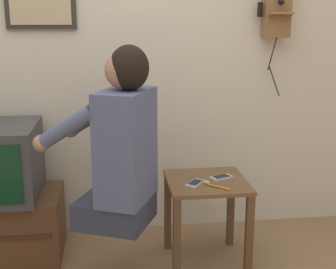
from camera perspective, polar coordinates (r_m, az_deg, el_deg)
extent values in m
cube|color=beige|center=(3.01, -7.68, 11.48)|extent=(6.80, 0.05, 2.55)
cube|color=brown|center=(2.67, 4.75, -5.79)|extent=(0.45, 0.45, 0.02)
cube|color=#523822|center=(2.56, 1.09, -12.88)|extent=(0.04, 0.04, 0.49)
cube|color=#523822|center=(2.64, 9.85, -12.21)|extent=(0.04, 0.04, 0.49)
cube|color=#523822|center=(2.92, -0.04, -9.38)|extent=(0.04, 0.04, 0.49)
cube|color=#523822|center=(2.99, 7.64, -8.91)|extent=(0.04, 0.04, 0.49)
cube|color=#2D3347|center=(2.54, -6.47, -9.15)|extent=(0.47, 0.46, 0.14)
cube|color=#4C567A|center=(2.39, -5.12, -1.44)|extent=(0.35, 0.41, 0.58)
sphere|color=#A37556|center=(2.32, -5.33, 7.82)|extent=(0.20, 0.20, 0.20)
ellipsoid|color=black|center=(2.31, -4.77, 8.10)|extent=(0.26, 0.27, 0.23)
cylinder|color=#4C567A|center=(2.34, -12.33, 0.79)|extent=(0.33, 0.20, 0.24)
cylinder|color=#4C567A|center=(2.60, -9.11, 2.27)|extent=(0.33, 0.20, 0.24)
sphere|color=#A37556|center=(2.43, -15.17, -1.05)|extent=(0.09, 0.09, 0.09)
sphere|color=#A37556|center=(2.68, -11.79, 0.56)|extent=(0.09, 0.09, 0.09)
cube|color=#51331E|center=(3.02, -19.64, -10.40)|extent=(0.71, 0.44, 0.39)
cube|color=brown|center=(3.11, 13.09, 14.96)|extent=(0.16, 0.11, 0.38)
cube|color=brown|center=(3.03, 13.60, 14.07)|extent=(0.15, 0.07, 0.03)
cone|color=black|center=(3.01, 13.83, 15.49)|extent=(0.04, 0.05, 0.04)
cylinder|color=black|center=(3.07, 11.14, 14.71)|extent=(0.03, 0.03, 0.09)
cylinder|color=black|center=(3.10, 12.61, 9.63)|extent=(0.04, 0.04, 0.22)
cylinder|color=black|center=(3.13, 12.82, 6.34)|extent=(0.07, 0.06, 0.19)
cube|color=silver|center=(2.60, 3.31, -5.95)|extent=(0.12, 0.14, 0.01)
cube|color=black|center=(2.60, 3.31, -5.82)|extent=(0.10, 0.11, 0.00)
cube|color=silver|center=(2.71, 6.52, -5.21)|extent=(0.14, 0.10, 0.01)
cube|color=black|center=(2.71, 6.52, -5.08)|extent=(0.11, 0.09, 0.00)
cylinder|color=orange|center=(2.56, 6.06, -6.34)|extent=(0.12, 0.12, 0.01)
cube|color=white|center=(2.59, 4.74, -5.81)|extent=(0.03, 0.03, 0.01)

